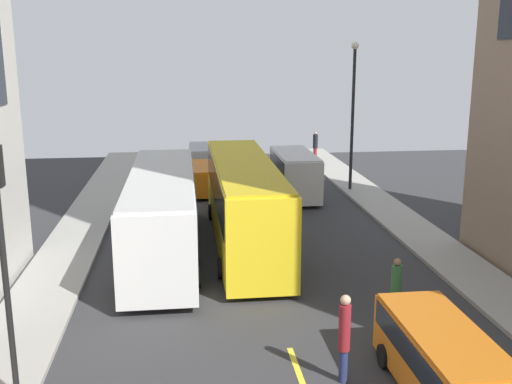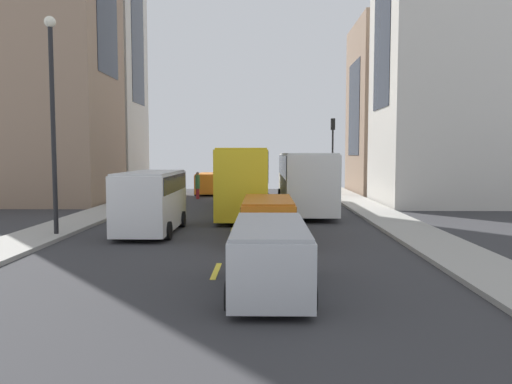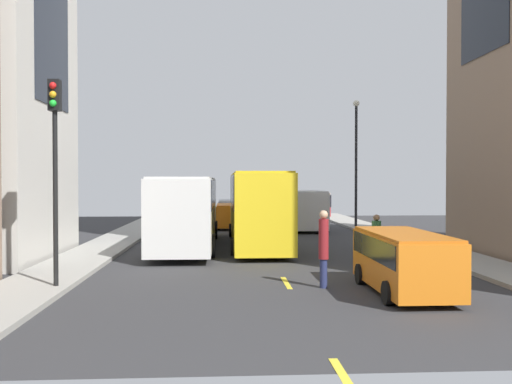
% 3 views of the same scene
% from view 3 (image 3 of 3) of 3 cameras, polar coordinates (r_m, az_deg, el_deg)
% --- Properties ---
extents(ground_plane, '(41.55, 41.55, 0.00)m').
position_cam_3_polar(ground_plane, '(29.96, 0.42, -4.98)').
color(ground_plane, '#333335').
extents(sidewalk_west, '(2.36, 44.00, 0.15)m').
position_cam_3_polar(sidewalk_west, '(30.42, -14.06, -4.78)').
color(sidewalk_west, '#9E9B93').
rests_on(sidewalk_west, ground).
extents(sidewalk_east, '(2.36, 44.00, 0.15)m').
position_cam_3_polar(sidewalk_east, '(31.38, 14.44, -4.60)').
color(sidewalk_east, '#9E9B93').
rests_on(sidewalk_east, ground).
extents(lane_stripe_0, '(0.16, 2.00, 0.01)m').
position_cam_3_polar(lane_stripe_0, '(9.49, 9.15, -18.44)').
color(lane_stripe_0, yellow).
rests_on(lane_stripe_0, ground).
extents(lane_stripe_1, '(0.16, 2.00, 0.01)m').
position_cam_3_polar(lane_stripe_1, '(17.53, 3.14, -9.32)').
color(lane_stripe_1, yellow).
rests_on(lane_stripe_1, ground).
extents(lane_stripe_2, '(0.16, 2.00, 0.01)m').
position_cam_3_polar(lane_stripe_2, '(25.80, 1.03, -5.96)').
color(lane_stripe_2, yellow).
rests_on(lane_stripe_2, ground).
extents(lane_stripe_3, '(0.16, 2.00, 0.01)m').
position_cam_3_polar(lane_stripe_3, '(34.13, -0.04, -4.22)').
color(lane_stripe_3, yellow).
rests_on(lane_stripe_3, ground).
extents(lane_stripe_4, '(0.16, 2.00, 0.01)m').
position_cam_3_polar(lane_stripe_4, '(42.49, -0.69, -3.17)').
color(lane_stripe_4, yellow).
rests_on(lane_stripe_4, ground).
extents(lane_stripe_5, '(0.16, 2.00, 0.01)m').
position_cam_3_polar(lane_stripe_5, '(50.87, -1.12, -2.47)').
color(lane_stripe_5, yellow).
rests_on(lane_stripe_5, ground).
extents(city_bus_white, '(2.81, 12.25, 3.35)m').
position_cam_3_polar(city_bus_white, '(26.76, -7.11, -1.41)').
color(city_bus_white, silver).
rests_on(city_bus_white, ground).
extents(streetcar_yellow, '(2.70, 12.77, 3.59)m').
position_cam_3_polar(streetcar_yellow, '(27.70, 0.06, -1.07)').
color(streetcar_yellow, yellow).
rests_on(streetcar_yellow, ground).
extents(delivery_van_white, '(2.25, 5.49, 2.58)m').
position_cam_3_polar(delivery_van_white, '(35.94, 5.17, -1.55)').
color(delivery_van_white, white).
rests_on(delivery_van_white, ground).
extents(car_orange_0, '(2.07, 4.44, 1.63)m').
position_cam_3_polar(car_orange_0, '(37.45, -2.65, -2.29)').
color(car_orange_0, orange).
rests_on(car_orange_0, ground).
extents(car_silver_1, '(1.94, 4.64, 1.66)m').
position_cam_3_polar(car_silver_1, '(44.51, -2.74, -1.72)').
color(car_silver_1, '#B7BABF').
rests_on(car_silver_1, ground).
extents(car_orange_2, '(1.98, 4.70, 1.73)m').
position_cam_3_polar(car_orange_2, '(16.35, 14.96, -6.52)').
color(car_orange_2, orange).
rests_on(car_orange_2, ground).
extents(pedestrian_walking_far, '(0.33, 0.33, 1.99)m').
position_cam_3_polar(pedestrian_walking_far, '(20.42, 12.29, -4.88)').
color(pedestrian_walking_far, maroon).
rests_on(pedestrian_walking_far, ground).
extents(pedestrian_crossing_near, '(0.30, 0.30, 2.32)m').
position_cam_3_polar(pedestrian_crossing_near, '(16.65, 6.97, -5.48)').
color(pedestrian_crossing_near, navy).
rests_on(pedestrian_crossing_near, ground).
extents(pedestrian_crossing_mid, '(0.36, 0.36, 2.04)m').
position_cam_3_polar(pedestrian_crossing_mid, '(47.89, 7.55, -1.23)').
color(pedestrian_crossing_mid, maroon).
rests_on(pedestrian_crossing_mid, ground).
extents(traffic_light_near_corner, '(0.32, 0.44, 5.96)m').
position_cam_3_polar(traffic_light_near_corner, '(17.02, -20.01, 4.77)').
color(traffic_light_near_corner, black).
rests_on(traffic_light_near_corner, ground).
extents(streetlamp_near, '(0.44, 0.44, 8.47)m').
position_cam_3_polar(streetlamp_near, '(37.77, 10.27, 4.19)').
color(streetlamp_near, black).
rests_on(streetlamp_near, ground).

